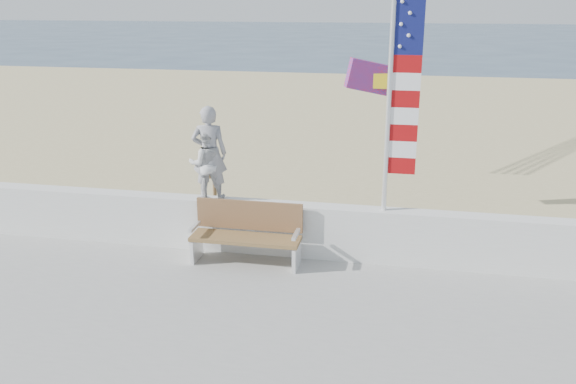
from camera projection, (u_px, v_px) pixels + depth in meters
The scene contains 9 objects.
ground at pixel (250, 319), 8.70m from camera, with size 220.00×220.00×0.00m, color #2D435B.
sand at pixel (331, 160), 17.09m from camera, with size 90.00×40.00×0.08m, color #C5B683.
seawall at pixel (279, 228), 10.37m from camera, with size 30.00×0.35×0.90m, color silver.
adult at pixel (209, 153), 10.21m from camera, with size 0.59×0.39×1.61m, color gray.
child at pixel (207, 164), 10.28m from camera, with size 0.60×0.47×1.23m, color silver.
bench at pixel (247, 233), 10.01m from camera, with size 1.80×0.57×1.00m.
flag at pixel (398, 92), 9.30m from camera, with size 0.50×0.08×3.50m.
parafoil_kite at pixel (375, 78), 11.89m from camera, with size 1.16×0.61×0.77m.
sign at pixel (215, 187), 11.54m from camera, with size 0.32×0.07×1.46m.
Camera 1 is at (2.06, -7.47, 4.37)m, focal length 38.00 mm.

